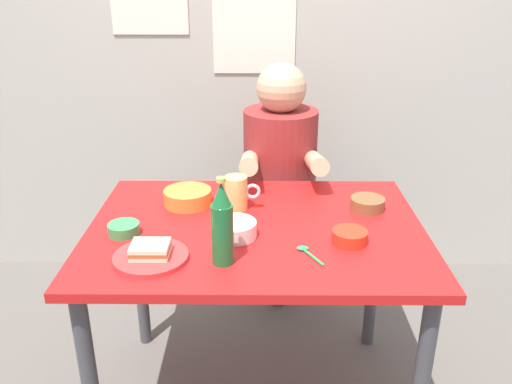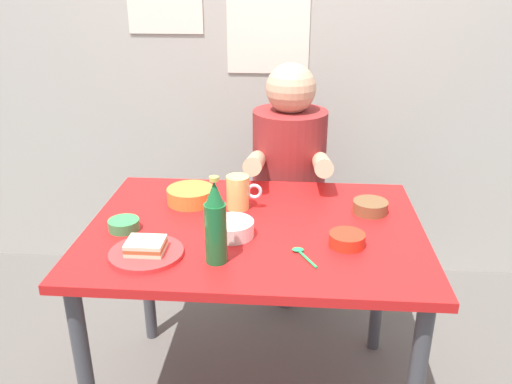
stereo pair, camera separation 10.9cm
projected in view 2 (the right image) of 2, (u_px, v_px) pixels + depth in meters
The scene contains 14 objects.
wall_back at pixel (272, 20), 2.48m from camera, with size 4.40×0.09×2.60m.
dining_table at pixel (255, 251), 1.77m from camera, with size 1.10×0.80×0.74m.
stool at pixel (287, 241), 2.46m from camera, with size 0.34×0.34×0.45m.
person_seated at pixel (289, 158), 2.28m from camera, with size 0.33×0.56×0.72m.
plate_orange at pixel (146, 253), 1.55m from camera, with size 0.22×0.22×0.01m, color red.
sandwich at pixel (146, 246), 1.54m from camera, with size 0.11×0.09×0.04m.
beer_mug at pixel (239, 192), 1.84m from camera, with size 0.13×0.08×0.12m.
beer_bottle at pixel (216, 224), 1.48m from camera, with size 0.06×0.06×0.26m.
sauce_bowl_chili at pixel (347, 239), 1.60m from camera, with size 0.11×0.11×0.04m.
rice_bowl_white at pixel (232, 228), 1.66m from camera, with size 0.14×0.14×0.05m.
condiment_bowl_brown at pixel (370, 206), 1.82m from camera, with size 0.12×0.12×0.04m.
soup_bowl_orange at pixel (191, 195), 1.90m from camera, with size 0.17×0.17×0.05m.
dip_bowl_green at pixel (124, 224), 1.70m from camera, with size 0.10×0.10×0.03m.
spoon at pixel (302, 253), 1.55m from camera, with size 0.07×0.11×0.01m.
Camera 2 is at (0.12, -1.55, 1.52)m, focal length 36.94 mm.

